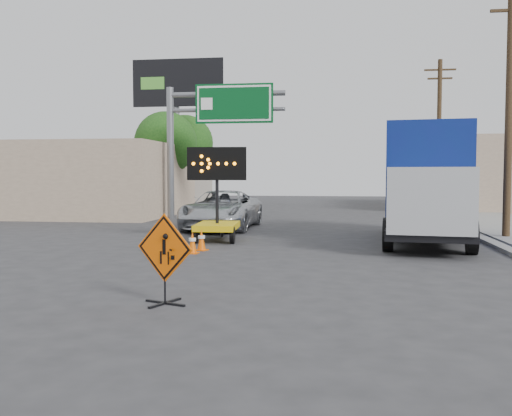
% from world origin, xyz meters
% --- Properties ---
extents(ground, '(100.00, 100.00, 0.00)m').
position_xyz_m(ground, '(0.00, 0.00, 0.00)').
color(ground, '#2D2D30').
rests_on(ground, ground).
extents(curb_right, '(0.40, 60.00, 0.12)m').
position_xyz_m(curb_right, '(7.20, 15.00, 0.06)').
color(curb_right, gray).
rests_on(curb_right, ground).
extents(sidewalk_right, '(4.00, 60.00, 0.15)m').
position_xyz_m(sidewalk_right, '(9.50, 15.00, 0.07)').
color(sidewalk_right, gray).
rests_on(sidewalk_right, ground).
extents(storefront_left_near, '(14.00, 10.00, 4.00)m').
position_xyz_m(storefront_left_near, '(-14.00, 20.00, 2.00)').
color(storefront_left_near, tan).
rests_on(storefront_left_near, ground).
extents(storefront_left_far, '(12.00, 10.00, 4.40)m').
position_xyz_m(storefront_left_far, '(-15.00, 34.00, 2.20)').
color(storefront_left_far, '#A79B8B').
rests_on(storefront_left_far, ground).
extents(building_right_far, '(10.00, 14.00, 4.60)m').
position_xyz_m(building_right_far, '(13.00, 30.00, 2.30)').
color(building_right_far, tan).
rests_on(building_right_far, ground).
extents(highway_gantry, '(6.18, 0.38, 6.90)m').
position_xyz_m(highway_gantry, '(-4.43, 17.96, 5.07)').
color(highway_gantry, slate).
rests_on(highway_gantry, ground).
extents(billboard, '(6.10, 0.54, 9.85)m').
position_xyz_m(billboard, '(-8.35, 25.87, 7.35)').
color(billboard, slate).
rests_on(billboard, ground).
extents(utility_pole_near, '(1.80, 0.26, 9.00)m').
position_xyz_m(utility_pole_near, '(8.00, 10.00, 4.68)').
color(utility_pole_near, '#42321C').
rests_on(utility_pole_near, ground).
extents(utility_pole_far, '(1.80, 0.26, 9.00)m').
position_xyz_m(utility_pole_far, '(8.00, 24.00, 4.68)').
color(utility_pole_far, '#42321C').
rests_on(utility_pole_far, ground).
extents(tree_left_near, '(3.71, 3.71, 6.03)m').
position_xyz_m(tree_left_near, '(-8.00, 22.00, 4.16)').
color(tree_left_near, '#42321C').
rests_on(tree_left_near, ground).
extents(tree_left_far, '(4.10, 4.10, 6.66)m').
position_xyz_m(tree_left_far, '(-9.00, 30.00, 4.60)').
color(tree_left_far, '#42321C').
rests_on(tree_left_far, ground).
extents(construction_sign, '(1.14, 0.82, 1.62)m').
position_xyz_m(construction_sign, '(-0.83, -1.17, 0.85)').
color(construction_sign, black).
rests_on(construction_sign, ground).
extents(arrow_board, '(2.05, 2.36, 3.24)m').
position_xyz_m(arrow_board, '(-1.96, 8.43, 0.72)').
color(arrow_board, gold).
rests_on(arrow_board, ground).
extents(pickup_truck, '(2.78, 5.87, 1.62)m').
position_xyz_m(pickup_truck, '(-2.68, 12.76, 0.81)').
color(pickup_truck, '#B5B9BD').
rests_on(pickup_truck, ground).
extents(box_truck, '(3.41, 8.52, 3.93)m').
position_xyz_m(box_truck, '(5.16, 9.12, 1.78)').
color(box_truck, black).
rests_on(box_truck, ground).
extents(cone_a, '(0.47, 0.47, 0.81)m').
position_xyz_m(cone_a, '(-2.11, 3.47, 0.40)').
color(cone_a, '#F45C05').
rests_on(cone_a, ground).
extents(cone_b, '(0.35, 0.35, 0.65)m').
position_xyz_m(cone_b, '(-2.00, 5.21, 0.32)').
color(cone_b, '#F45C05').
rests_on(cone_b, ground).
extents(cone_c, '(0.42, 0.42, 0.65)m').
position_xyz_m(cone_c, '(-1.90, 5.91, 0.32)').
color(cone_c, '#F45C05').
rests_on(cone_c, ground).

